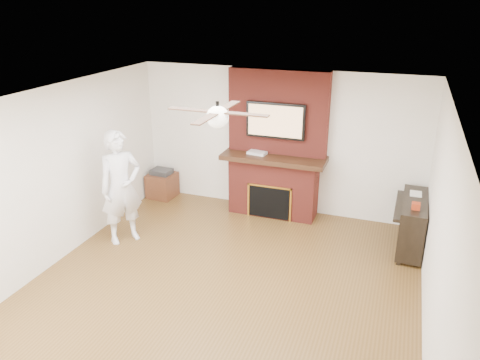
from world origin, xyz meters
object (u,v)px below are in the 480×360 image
(person, at_px, (121,187))
(piano, at_px, (412,222))
(side_table, at_px, (162,184))
(fireplace, at_px, (275,159))

(person, distance_m, piano, 4.43)
(person, height_order, side_table, person)
(fireplace, distance_m, person, 2.63)
(person, bearing_deg, fireplace, -10.38)
(fireplace, bearing_deg, piano, -13.36)
(piano, bearing_deg, fireplace, 167.74)
(person, distance_m, side_table, 1.86)
(fireplace, distance_m, side_table, 2.32)
(fireplace, height_order, piano, fireplace)
(person, xyz_separation_m, side_table, (-0.28, 1.73, -0.64))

